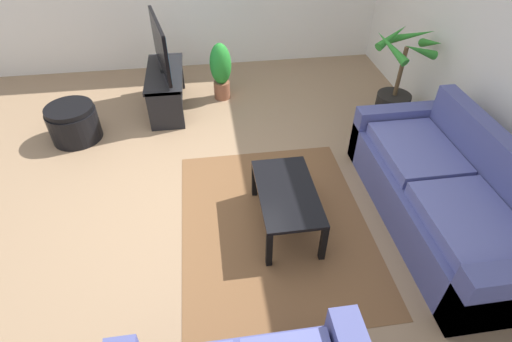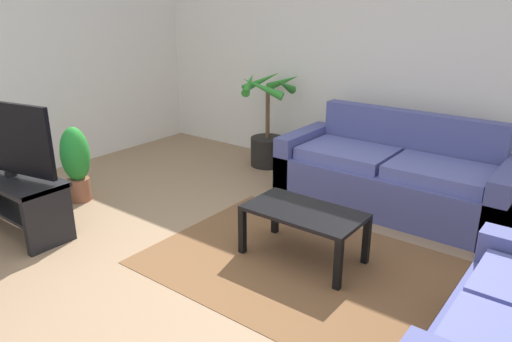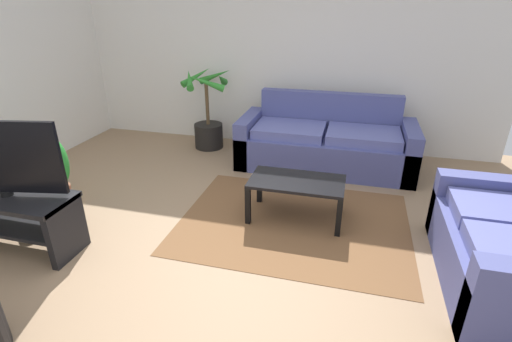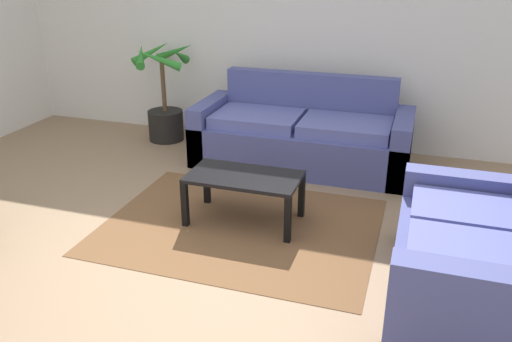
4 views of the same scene
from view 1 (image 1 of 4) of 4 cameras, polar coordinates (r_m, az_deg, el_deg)
name	(u,v)px [view 1 (image 1 of 4)]	position (r m, az deg, el deg)	size (l,w,h in m)	color
ground_plane	(189,192)	(4.05, -9.71, -3.06)	(6.60, 6.60, 0.00)	#937556
couch_main	(444,196)	(3.90, 25.57, -3.30)	(2.20, 0.90, 0.90)	#4C518C
tv_stand	(166,85)	(5.29, -12.90, 12.12)	(1.10, 0.45, 0.52)	black
tv	(160,45)	(5.08, -13.74, 17.29)	(1.06, 0.25, 0.65)	black
coffee_table	(287,196)	(3.45, 4.49, -3.60)	(0.91, 0.50, 0.42)	black
area_rug	(274,224)	(3.69, 2.68, -7.71)	(2.20, 1.70, 0.01)	brown
potted_palm	(396,90)	(5.16, 19.69, 11.04)	(0.73, 0.75, 1.15)	black
potted_plant_small	(221,69)	(5.39, -5.12, 14.47)	(0.28, 0.28, 0.77)	brown
ottoman	(74,123)	(5.09, -24.93, 6.34)	(0.57, 0.57, 0.43)	black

